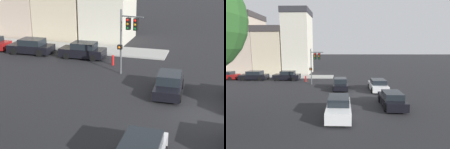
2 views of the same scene
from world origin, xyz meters
TOP-DOWN VIEW (x-y plane):
  - ground_plane at (0.00, 0.00)m, footprint 300.00×300.00m
  - traffic_signal at (5.45, 5.92)m, footprint 0.60×2.04m
  - crossing_car_3 at (2.56, 2.26)m, footprint 3.93×1.92m
  - parked_car_0 at (9.04, 11.11)m, footprint 1.99×4.25m
  - parked_car_1 at (9.01, 16.60)m, footprint 2.16×4.42m
  - fire_hydrant at (7.63, 7.75)m, footprint 0.22×0.22m

SIDE VIEW (x-z plane):
  - ground_plane at x=0.00m, z-range 0.00..0.00m
  - fire_hydrant at x=7.63m, z-range 0.03..0.95m
  - crossing_car_3 at x=2.56m, z-range -0.04..1.38m
  - parked_car_0 at x=9.04m, z-range -0.05..1.45m
  - parked_car_1 at x=9.01m, z-range -0.04..1.45m
  - traffic_signal at x=5.45m, z-range 0.95..6.07m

